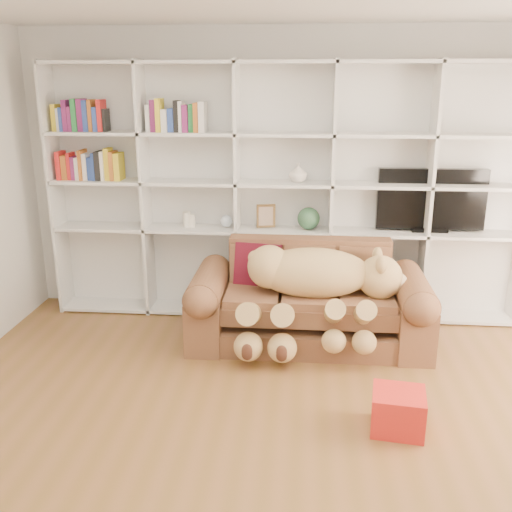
# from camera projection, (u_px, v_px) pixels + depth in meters

# --- Properties ---
(floor) EXTENTS (5.00, 5.00, 0.00)m
(floor) POSITION_uv_depth(u_px,v_px,m) (267.00, 459.00, 3.48)
(floor) COLOR brown
(floor) RESTS_ON ground
(wall_back) EXTENTS (5.00, 0.02, 2.70)m
(wall_back) POSITION_uv_depth(u_px,v_px,m) (285.00, 175.00, 5.46)
(wall_back) COLOR silver
(wall_back) RESTS_ON floor
(bookshelf) EXTENTS (4.43, 0.35, 2.40)m
(bookshelf) POSITION_uv_depth(u_px,v_px,m) (259.00, 181.00, 5.36)
(bookshelf) COLOR silver
(bookshelf) RESTS_ON floor
(sofa) EXTENTS (2.05, 0.88, 0.86)m
(sofa) POSITION_uv_depth(u_px,v_px,m) (308.00, 306.00, 4.99)
(sofa) COLOR brown
(sofa) RESTS_ON floor
(teddy_bear) EXTENTS (1.43, 0.81, 0.83)m
(teddy_bear) POSITION_uv_depth(u_px,v_px,m) (314.00, 285.00, 4.74)
(teddy_bear) COLOR tan
(teddy_bear) RESTS_ON sofa
(throw_pillow) EXTENTS (0.43, 0.29, 0.42)m
(throw_pillow) POSITION_uv_depth(u_px,v_px,m) (258.00, 266.00, 5.07)
(throw_pillow) COLOR #550E20
(throw_pillow) RESTS_ON sofa
(gift_box) EXTENTS (0.38, 0.36, 0.27)m
(gift_box) POSITION_uv_depth(u_px,v_px,m) (398.00, 411.00, 3.75)
(gift_box) COLOR red
(gift_box) RESTS_ON floor
(tv) EXTENTS (0.99, 0.18, 0.58)m
(tv) POSITION_uv_depth(u_px,v_px,m) (431.00, 201.00, 5.27)
(tv) COLOR black
(tv) RESTS_ON bookshelf
(picture_frame) EXTENTS (0.18, 0.06, 0.22)m
(picture_frame) POSITION_uv_depth(u_px,v_px,m) (266.00, 216.00, 5.40)
(picture_frame) COLOR #533B1C
(picture_frame) RESTS_ON bookshelf
(green_vase) EXTENTS (0.21, 0.21, 0.21)m
(green_vase) POSITION_uv_depth(u_px,v_px,m) (309.00, 218.00, 5.37)
(green_vase) COLOR #2D593A
(green_vase) RESTS_ON bookshelf
(figurine_tall) EXTENTS (0.10, 0.10, 0.15)m
(figurine_tall) POSITION_uv_depth(u_px,v_px,m) (187.00, 219.00, 5.47)
(figurine_tall) COLOR silver
(figurine_tall) RESTS_ON bookshelf
(figurine_short) EXTENTS (0.08, 0.08, 0.12)m
(figurine_short) POSITION_uv_depth(u_px,v_px,m) (192.00, 221.00, 5.47)
(figurine_short) COLOR silver
(figurine_short) RESTS_ON bookshelf
(snow_globe) EXTENTS (0.12, 0.12, 0.12)m
(snow_globe) POSITION_uv_depth(u_px,v_px,m) (226.00, 221.00, 5.45)
(snow_globe) COLOR silver
(snow_globe) RESTS_ON bookshelf
(shelf_vase) EXTENTS (0.17, 0.17, 0.17)m
(shelf_vase) POSITION_uv_depth(u_px,v_px,m) (298.00, 173.00, 5.25)
(shelf_vase) COLOR silver
(shelf_vase) RESTS_ON bookshelf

